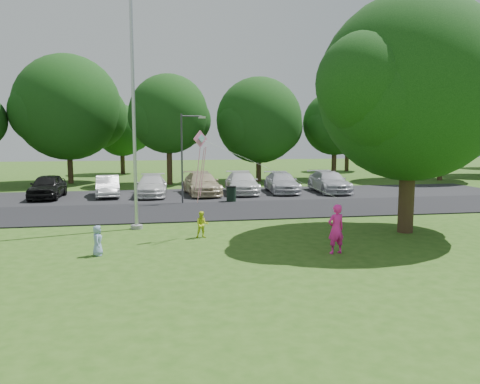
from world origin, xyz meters
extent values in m
plane|color=#2B5315|center=(0.00, 0.00, 0.00)|extent=(120.00, 120.00, 0.00)
cube|color=black|center=(0.00, 9.00, 0.03)|extent=(60.00, 6.00, 0.06)
cube|color=black|center=(0.00, 15.50, 0.03)|extent=(42.00, 7.00, 0.06)
cylinder|color=#B7BABF|center=(-3.50, 5.00, 5.00)|extent=(0.14, 0.14, 10.00)
cylinder|color=gray|center=(-3.50, 5.00, 0.08)|extent=(0.50, 0.50, 0.16)
cylinder|color=#3F3F44|center=(-1.18, 11.90, 2.58)|extent=(0.10, 0.10, 5.15)
cylinder|color=#3F3F44|center=(-0.58, 11.99, 5.02)|extent=(1.20, 0.25, 0.07)
cube|color=silver|center=(0.01, 12.08, 4.96)|extent=(0.41, 0.25, 0.12)
cylinder|color=black|center=(1.70, 12.08, 0.45)|extent=(0.56, 0.56, 0.90)
cylinder|color=black|center=(1.70, 12.08, 0.93)|extent=(0.60, 0.60, 0.05)
cylinder|color=#332316|center=(7.35, 2.34, 1.61)|extent=(0.62, 0.62, 3.22)
sphere|color=black|center=(7.35, 2.34, 5.80)|extent=(7.34, 7.34, 7.34)
sphere|color=black|center=(9.00, 3.07, 5.24)|extent=(4.77, 4.77, 4.77)
sphere|color=black|center=(5.88, 1.42, 5.43)|extent=(4.41, 4.41, 4.41)
sphere|color=black|center=(5.05, 1.34, 5.82)|extent=(3.82, 3.82, 3.82)
cylinder|color=#332316|center=(-9.60, 25.24, 1.60)|extent=(0.44, 0.44, 3.19)
sphere|color=black|center=(-9.60, 25.24, 6.17)|extent=(8.50, 8.50, 8.50)
sphere|color=black|center=(-7.68, 26.09, 5.53)|extent=(5.53, 5.53, 5.53)
sphere|color=black|center=(-11.30, 24.17, 5.74)|extent=(5.10, 5.10, 5.10)
cylinder|color=#332316|center=(-1.58, 22.90, 1.71)|extent=(0.44, 0.44, 3.43)
sphere|color=black|center=(-1.58, 22.90, 5.62)|extent=(6.27, 6.27, 6.27)
sphere|color=black|center=(-0.17, 23.53, 5.15)|extent=(4.07, 4.07, 4.07)
sphere|color=black|center=(-2.84, 22.12, 5.31)|extent=(3.76, 3.76, 3.76)
cylinder|color=#332316|center=(6.03, 24.17, 1.33)|extent=(0.44, 0.44, 2.66)
sphere|color=black|center=(6.03, 24.17, 5.20)|extent=(7.27, 7.27, 7.27)
sphere|color=black|center=(7.66, 24.89, 4.66)|extent=(4.72, 4.72, 4.72)
sphere|color=black|center=(4.57, 23.26, 4.84)|extent=(4.36, 4.36, 4.36)
cylinder|color=#332316|center=(13.12, 24.89, 1.51)|extent=(0.44, 0.44, 3.02)
sphere|color=black|center=(13.12, 24.89, 5.00)|extent=(5.67, 5.67, 5.67)
sphere|color=black|center=(14.39, 25.46, 4.58)|extent=(3.68, 3.68, 3.68)
sphere|color=black|center=(11.98, 24.18, 4.72)|extent=(3.40, 3.40, 3.40)
cylinder|color=#332316|center=(21.92, 22.25, 1.71)|extent=(0.44, 0.44, 3.42)
sphere|color=black|center=(21.92, 22.25, 6.49)|extent=(8.77, 8.77, 8.77)
sphere|color=black|center=(23.89, 23.13, 5.84)|extent=(5.70, 5.70, 5.70)
sphere|color=black|center=(20.17, 21.15, 6.06)|extent=(5.26, 5.26, 5.26)
cylinder|color=#332316|center=(-6.00, 34.00, 1.30)|extent=(0.44, 0.44, 2.60)
sphere|color=black|center=(-6.00, 34.00, 4.42)|extent=(5.20, 5.20, 5.20)
sphere|color=black|center=(-4.83, 34.52, 4.03)|extent=(3.38, 3.38, 3.38)
sphere|color=black|center=(-7.04, 33.35, 4.16)|extent=(3.12, 3.12, 3.12)
cylinder|color=#332316|center=(18.00, 33.50, 1.30)|extent=(0.44, 0.44, 2.60)
sphere|color=black|center=(18.00, 33.50, 4.42)|extent=(5.20, 5.20, 5.20)
sphere|color=black|center=(19.17, 34.02, 4.03)|extent=(3.38, 3.38, 3.38)
sphere|color=black|center=(16.96, 32.85, 4.16)|extent=(3.12, 3.12, 3.12)
imported|color=black|center=(-9.29, 15.43, 0.80)|extent=(1.81, 4.36, 1.48)
imported|color=silver|center=(-5.71, 15.64, 0.72)|extent=(1.80, 4.15, 1.33)
imported|color=silver|center=(-2.95, 15.34, 0.73)|extent=(2.08, 4.70, 1.34)
imported|color=#C6B793|center=(0.29, 15.51, 0.78)|extent=(2.42, 5.12, 1.44)
imported|color=silver|center=(3.01, 15.69, 0.77)|extent=(2.23, 4.97, 1.42)
imported|color=silver|center=(5.76, 15.67, 0.74)|extent=(2.16, 4.77, 1.36)
imported|color=silver|center=(8.99, 15.22, 0.77)|extent=(2.12, 4.96, 1.43)
imported|color=#FF21A1|center=(3.24, -0.45, 0.83)|extent=(0.68, 0.52, 1.67)
imported|color=#D5E724|center=(-0.93, 2.75, 0.52)|extent=(0.51, 0.40, 1.04)
imported|color=#859DCC|center=(-4.58, 0.65, 0.51)|extent=(0.34, 0.50, 1.01)
cube|color=pink|center=(-0.97, 2.79, 3.81)|extent=(0.55, 0.39, 0.64)
cube|color=#8CC6E5|center=(-0.92, 2.76, 3.83)|extent=(0.27, 0.20, 0.31)
cylinder|color=white|center=(1.14, 1.17, 2.85)|extent=(4.22, 3.25, 1.93)
cylinder|color=pink|center=(-1.07, 2.79, 2.70)|extent=(0.21, 0.27, 1.70)
cylinder|color=pink|center=(-0.87, 2.84, 2.56)|extent=(0.23, 0.44, 1.94)
cylinder|color=pink|center=(-0.97, 2.71, 2.43)|extent=(0.26, 0.65, 2.17)
camera|label=1|loc=(-2.62, -14.98, 3.95)|focal=35.00mm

